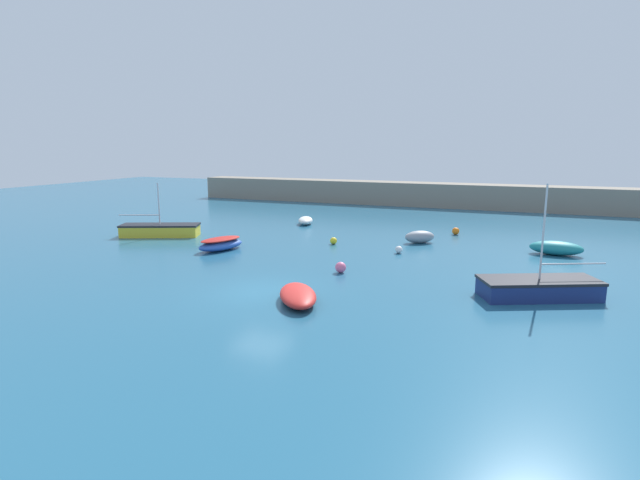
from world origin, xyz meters
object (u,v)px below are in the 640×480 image
(dinghy_near_pier, at_px, (420,237))
(mooring_buoy_yellow, at_px, (333,241))
(fishing_dinghy_green, at_px, (305,220))
(sailboat_short_mast, at_px, (539,288))
(mooring_buoy_orange, at_px, (456,231))
(sailboat_twin_hulled, at_px, (160,230))
(open_tender_yellow, at_px, (556,248))
(mooring_buoy_pink, at_px, (341,267))
(mooring_buoy_white, at_px, (399,250))
(rowboat_with_red_cover, at_px, (221,244))
(rowboat_blue_near, at_px, (298,295))

(dinghy_near_pier, bearing_deg, mooring_buoy_yellow, -9.08)
(dinghy_near_pier, relative_size, mooring_buoy_yellow, 4.91)
(fishing_dinghy_green, bearing_deg, sailboat_short_mast, 29.86)
(mooring_buoy_orange, bearing_deg, sailboat_twin_hulled, -156.02)
(mooring_buoy_orange, bearing_deg, dinghy_near_pier, -113.79)
(fishing_dinghy_green, xyz_separation_m, sailboat_short_mast, (16.92, -14.13, 0.12))
(open_tender_yellow, height_order, mooring_buoy_orange, open_tender_yellow)
(open_tender_yellow, xyz_separation_m, mooring_buoy_orange, (-6.24, 4.52, -0.15))
(fishing_dinghy_green, xyz_separation_m, mooring_buoy_orange, (11.76, -0.28, -0.04))
(mooring_buoy_pink, bearing_deg, mooring_buoy_white, 73.75)
(dinghy_near_pier, height_order, mooring_buoy_white, dinghy_near_pier)
(rowboat_with_red_cover, bearing_deg, sailboat_short_mast, -81.13)
(open_tender_yellow, distance_m, mooring_buoy_pink, 13.27)
(dinghy_near_pier, bearing_deg, fishing_dinghy_green, -58.76)
(sailboat_twin_hulled, relative_size, rowboat_blue_near, 1.56)
(sailboat_twin_hulled, distance_m, sailboat_short_mast, 24.70)
(open_tender_yellow, height_order, dinghy_near_pier, same)
(rowboat_with_red_cover, distance_m, open_tender_yellow, 19.69)
(dinghy_near_pier, height_order, mooring_buoy_orange, dinghy_near_pier)
(mooring_buoy_yellow, distance_m, mooring_buoy_pink, 7.22)
(rowboat_with_red_cover, relative_size, sailboat_short_mast, 0.65)
(open_tender_yellow, distance_m, dinghy_near_pier, 8.02)
(sailboat_short_mast, distance_m, mooring_buoy_white, 9.71)
(sailboat_twin_hulled, xyz_separation_m, rowboat_blue_near, (15.10, -9.80, -0.14))
(rowboat_with_red_cover, bearing_deg, rowboat_blue_near, -112.18)
(sailboat_short_mast, bearing_deg, mooring_buoy_white, -65.38)
(sailboat_short_mast, relative_size, mooring_buoy_yellow, 11.43)
(dinghy_near_pier, distance_m, mooring_buoy_yellow, 5.61)
(mooring_buoy_white, height_order, mooring_buoy_pink, mooring_buoy_pink)
(mooring_buoy_yellow, bearing_deg, sailboat_short_mast, -31.63)
(sailboat_twin_hulled, relative_size, open_tender_yellow, 1.87)
(fishing_dinghy_green, bearing_deg, rowboat_with_red_cover, -23.69)
(sailboat_short_mast, height_order, mooring_buoy_yellow, sailboat_short_mast)
(fishing_dinghy_green, distance_m, mooring_buoy_white, 12.33)
(sailboat_short_mast, xyz_separation_m, mooring_buoy_pink, (-9.03, 0.73, -0.15))
(mooring_buoy_pink, bearing_deg, open_tender_yellow, 40.36)
(mooring_buoy_yellow, height_order, mooring_buoy_white, mooring_buoy_yellow)
(sailboat_twin_hulled, bearing_deg, open_tender_yellow, -14.83)
(fishing_dinghy_green, xyz_separation_m, mooring_buoy_yellow, (4.99, -6.78, -0.08))
(dinghy_near_pier, xyz_separation_m, fishing_dinghy_green, (-10.00, 4.27, -0.10))
(dinghy_near_pier, bearing_deg, sailboat_twin_hulled, -21.16)
(rowboat_with_red_cover, xyz_separation_m, open_tender_yellow, (18.66, 6.28, 0.01))
(mooring_buoy_orange, relative_size, mooring_buoy_white, 1.18)
(fishing_dinghy_green, bearing_deg, mooring_buoy_orange, 68.35)
(dinghy_near_pier, relative_size, rowboat_blue_near, 0.62)
(rowboat_blue_near, relative_size, fishing_dinghy_green, 1.35)
(fishing_dinghy_green, relative_size, mooring_buoy_yellow, 5.88)
(sailboat_twin_hulled, relative_size, mooring_buoy_white, 12.68)
(sailboat_short_mast, distance_m, mooring_buoy_yellow, 14.02)
(sailboat_twin_hulled, bearing_deg, rowboat_blue_near, -56.62)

